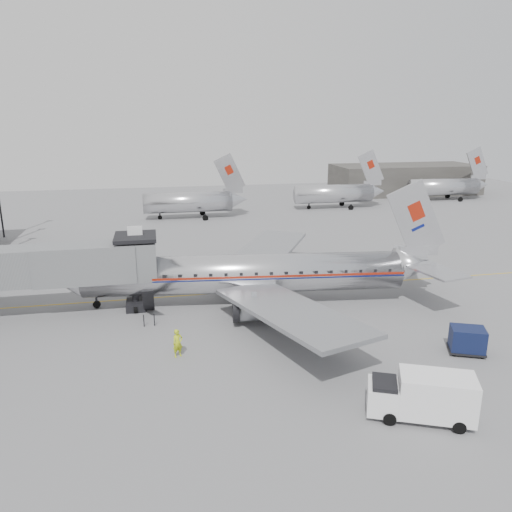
% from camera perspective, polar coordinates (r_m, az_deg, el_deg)
% --- Properties ---
extents(ground, '(160.00, 160.00, 0.00)m').
position_cam_1_polar(ground, '(41.31, -0.57, -6.88)').
color(ground, slate).
rests_on(ground, ground).
extents(hangar, '(30.00, 12.00, 6.00)m').
position_cam_1_polar(hangar, '(111.34, 16.61, 8.42)').
color(hangar, '#393634').
rests_on(hangar, ground).
extents(apron_line, '(60.00, 0.15, 0.01)m').
position_cam_1_polar(apron_line, '(47.37, 1.60, -3.86)').
color(apron_line, gold).
rests_on(apron_line, ground).
extents(jet_bridge, '(21.00, 6.20, 7.10)m').
position_cam_1_polar(jet_bridge, '(43.73, -23.54, -1.14)').
color(jet_bridge, '#5C5E61').
rests_on(jet_bridge, ground).
extents(distant_aircraft_near, '(16.39, 3.20, 10.26)m').
position_cam_1_polar(distant_aircraft_near, '(80.70, -7.65, 6.20)').
color(distant_aircraft_near, silver).
rests_on(distant_aircraft_near, ground).
extents(distant_aircraft_mid, '(16.39, 3.20, 10.26)m').
position_cam_1_polar(distant_aircraft_mid, '(90.15, 8.98, 7.14)').
color(distant_aircraft_mid, silver).
rests_on(distant_aircraft_mid, ground).
extents(distant_aircraft_far, '(16.39, 3.20, 10.26)m').
position_cam_1_polar(distant_aircraft_far, '(104.41, 20.74, 7.47)').
color(distant_aircraft_far, silver).
rests_on(distant_aircraft_far, ground).
extents(airliner, '(34.01, 31.36, 10.77)m').
position_cam_1_polar(airliner, '(43.19, -0.45, -2.03)').
color(airliner, silver).
rests_on(airliner, ground).
extents(service_van, '(5.95, 4.18, 2.62)m').
position_cam_1_polar(service_van, '(29.24, 18.48, -14.89)').
color(service_van, white).
rests_on(service_van, ground).
extents(baggage_cart_navy, '(2.87, 2.58, 1.85)m').
position_cam_1_polar(baggage_cart_navy, '(37.79, 23.00, -8.81)').
color(baggage_cart_navy, '#0E1639').
rests_on(baggage_cart_navy, ground).
extents(ramp_worker, '(0.85, 0.72, 1.98)m').
position_cam_1_polar(ramp_worker, '(34.78, -8.94, -9.81)').
color(ramp_worker, '#B8CF18').
rests_on(ramp_worker, ground).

